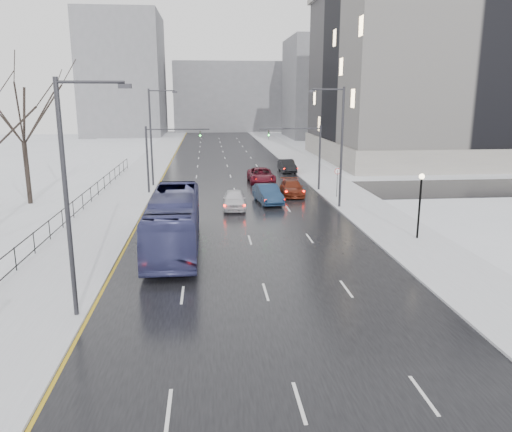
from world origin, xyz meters
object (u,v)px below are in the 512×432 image
object	(u,v)px
bus	(174,221)
sedan_right_distant	(287,166)
streetlight_r_mid	(339,142)
sedan_right_cross	(261,176)
no_uturn_sign	(337,174)
sedan_center_near	(234,199)
sedan_right_far	(292,188)
lamppost_r_mid	(420,197)
sedan_right_near	(268,194)
tree_park_e	(31,205)
streetlight_l_near	(71,189)
streetlight_l_far	(153,133)
mast_signal_left	(158,152)
mast_signal_right	(309,150)

from	to	relation	value
bus	sedan_right_distant	distance (m)	33.26
streetlight_r_mid	sedan_right_cross	distance (m)	14.77
no_uturn_sign	sedan_right_cross	bearing A→B (deg)	123.91
sedan_center_near	sedan_right_far	world-z (taller)	sedan_center_near
lamppost_r_mid	sedan_right_distant	size ratio (longest dim) A/B	0.92
streetlight_r_mid	sedan_right_far	xyz separation A→B (m)	(-2.86, 5.78, -4.87)
bus	sedan_right_near	bearing A→B (deg)	59.87
tree_park_e	sedan_center_near	size ratio (longest dim) A/B	2.92
tree_park_e	sedan_right_near	xyz separation A→B (m)	(20.77, -1.53, 0.86)
streetlight_l_near	streetlight_l_far	size ratio (longest dim) A/B	1.00
bus	tree_park_e	bearing A→B (deg)	132.82
mast_signal_left	sedan_center_near	bearing A→B (deg)	-47.65
lamppost_r_mid	sedan_center_near	size ratio (longest dim) A/B	0.93
no_uturn_sign	sedan_right_far	xyz separation A→B (m)	(-3.89, 1.78, -1.55)
sedan_right_distant	mast_signal_left	bearing A→B (deg)	-141.83
streetlight_l_near	lamppost_r_mid	distance (m)	21.78
sedan_right_cross	sedan_right_far	bearing A→B (deg)	-74.11
streetlight_l_near	no_uturn_sign	size ratio (longest dim) A/B	3.70
sedan_right_cross	sedan_right_distant	world-z (taller)	sedan_right_cross
sedan_right_near	sedan_right_distant	distance (m)	18.77
mast_signal_right	sedan_right_far	bearing A→B (deg)	-132.28
mast_signal_right	no_uturn_sign	xyz separation A→B (m)	(1.87, -4.00, -1.81)
sedan_center_near	sedan_right_far	bearing A→B (deg)	44.69
streetlight_l_far	no_uturn_sign	world-z (taller)	streetlight_l_far
sedan_center_near	sedan_right_far	distance (m)	7.84
mast_signal_right	sedan_right_far	distance (m)	4.50
lamppost_r_mid	sedan_center_near	xyz separation A→B (m)	(-11.50, 10.51, -2.12)
streetlight_l_near	no_uturn_sign	world-z (taller)	streetlight_l_near
tree_park_e	streetlight_l_far	bearing A→B (deg)	38.57
streetlight_r_mid	mast_signal_right	world-z (taller)	streetlight_r_mid
sedan_center_near	sedan_right_near	distance (m)	3.64
tree_park_e	sedan_right_far	distance (m)	23.59
lamppost_r_mid	mast_signal_left	size ratio (longest dim) A/B	0.66
tree_park_e	sedan_center_near	bearing A→B (deg)	-11.15
streetlight_l_far	mast_signal_right	world-z (taller)	streetlight_l_far
streetlight_l_far	bus	world-z (taller)	streetlight_l_far
streetlight_l_far	sedan_right_distant	world-z (taller)	streetlight_l_far
streetlight_l_far	sedan_right_far	world-z (taller)	streetlight_l_far
streetlight_l_far	sedan_right_far	distance (m)	15.62
streetlight_r_mid	streetlight_l_near	world-z (taller)	same
lamppost_r_mid	streetlight_r_mid	bearing A→B (deg)	105.82
mast_signal_right	sedan_center_near	bearing A→B (deg)	-136.27
sedan_right_near	sedan_right_far	xyz separation A→B (m)	(2.74, 3.30, -0.11)
mast_signal_right	no_uturn_sign	distance (m)	4.77
sedan_center_near	mast_signal_right	bearing A→B (deg)	46.22
mast_signal_right	bus	world-z (taller)	mast_signal_right
streetlight_l_near	mast_signal_left	world-z (taller)	streetlight_l_near
lamppost_r_mid	sedan_right_far	distance (m)	16.92
streetlight_r_mid	mast_signal_left	world-z (taller)	streetlight_r_mid
mast_signal_left	sedan_right_distant	world-z (taller)	mast_signal_left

